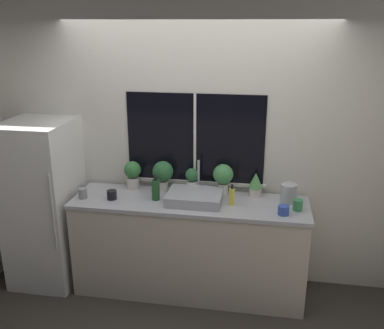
{
  "coord_description": "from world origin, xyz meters",
  "views": [
    {
      "loc": [
        0.62,
        -3.24,
        2.47
      ],
      "look_at": [
        0.03,
        0.29,
        1.28
      ],
      "focal_mm": 40.0,
      "sensor_mm": 36.0,
      "label": 1
    }
  ],
  "objects": [
    {
      "name": "mug_blue",
      "position": [
        0.83,
        0.13,
        0.97
      ],
      "size": [
        0.1,
        0.1,
        0.08
      ],
      "color": "#3351AD",
      "rests_on": "counter"
    },
    {
      "name": "counter",
      "position": [
        0.0,
        0.29,
        0.47
      ],
      "size": [
        2.15,
        0.6,
        0.93
      ],
      "color": "beige",
      "rests_on": "ground_plane"
    },
    {
      "name": "bottle_tall",
      "position": [
        -0.31,
        0.27,
        1.03
      ],
      "size": [
        0.07,
        0.07,
        0.24
      ],
      "color": "#235128",
      "rests_on": "counter"
    },
    {
      "name": "sink",
      "position": [
        0.05,
        0.28,
        0.98
      ],
      "size": [
        0.49,
        0.43,
        0.32
      ],
      "color": "#ADADB2",
      "rests_on": "counter"
    },
    {
      "name": "ground_plane",
      "position": [
        0.0,
        0.0,
        0.0
      ],
      "size": [
        14.0,
        14.0,
        0.0
      ],
      "primitive_type": "plane",
      "color": "#38332D"
    },
    {
      "name": "kettle",
      "position": [
        0.89,
        0.41,
        1.02
      ],
      "size": [
        0.15,
        0.15,
        0.19
      ],
      "color": "#B2B2B7",
      "rests_on": "counter"
    },
    {
      "name": "potted_plant_far_right",
      "position": [
        0.59,
        0.51,
        1.05
      ],
      "size": [
        0.13,
        0.13,
        0.23
      ],
      "color": "silver",
      "rests_on": "counter"
    },
    {
      "name": "potted_plant_right",
      "position": [
        0.28,
        0.51,
        1.11
      ],
      "size": [
        0.19,
        0.19,
        0.29
      ],
      "color": "silver",
      "rests_on": "counter"
    },
    {
      "name": "soap_bottle",
      "position": [
        0.39,
        0.27,
        1.01
      ],
      "size": [
        0.05,
        0.05,
        0.19
      ],
      "color": "#DBD14C",
      "rests_on": "counter"
    },
    {
      "name": "refrigerator",
      "position": [
        -1.43,
        0.28,
        0.81
      ],
      "size": [
        0.61,
        0.7,
        1.61
      ],
      "color": "silver",
      "rests_on": "ground_plane"
    },
    {
      "name": "mug_green",
      "position": [
        0.96,
        0.24,
        0.98
      ],
      "size": [
        0.08,
        0.08,
        0.1
      ],
      "color": "#38844C",
      "rests_on": "counter"
    },
    {
      "name": "potted_plant_center",
      "position": [
        -0.01,
        0.51,
        1.06
      ],
      "size": [
        0.13,
        0.13,
        0.24
      ],
      "color": "silver",
      "rests_on": "counter"
    },
    {
      "name": "wall_back",
      "position": [
        0.0,
        0.64,
        1.35
      ],
      "size": [
        8.0,
        0.09,
        2.7
      ],
      "color": "silver",
      "rests_on": "ground_plane"
    },
    {
      "name": "mug_black",
      "position": [
        -0.71,
        0.21,
        0.97
      ],
      "size": [
        0.09,
        0.09,
        0.08
      ],
      "color": "black",
      "rests_on": "counter"
    },
    {
      "name": "wall_left",
      "position": [
        -2.01,
        1.5,
        1.35
      ],
      "size": [
        0.06,
        7.0,
        2.7
      ],
      "color": "silver",
      "rests_on": "ground_plane"
    },
    {
      "name": "mug_grey",
      "position": [
        -0.98,
        0.19,
        0.98
      ],
      "size": [
        0.08,
        0.08,
        0.1
      ],
      "color": "gray",
      "rests_on": "counter"
    },
    {
      "name": "potted_plant_left",
      "position": [
        -0.29,
        0.51,
        1.11
      ],
      "size": [
        0.2,
        0.2,
        0.29
      ],
      "color": "silver",
      "rests_on": "counter"
    },
    {
      "name": "potted_plant_far_left",
      "position": [
        -0.59,
        0.51,
        1.09
      ],
      "size": [
        0.16,
        0.16,
        0.27
      ],
      "color": "silver",
      "rests_on": "counter"
    }
  ]
}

